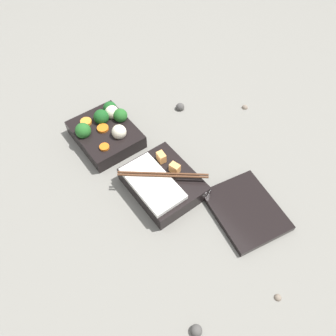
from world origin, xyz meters
TOP-DOWN VIEW (x-y plane):
  - ground_plane at (0.00, 0.00)m, footprint 3.00×3.00m
  - bento_tray_vegetable at (-0.10, -0.02)m, footprint 0.18×0.15m
  - bento_tray_rice at (0.12, 0.00)m, footprint 0.18×0.17m
  - bento_lid at (0.29, 0.12)m, footprint 0.20×0.17m
  - pebble_0 at (-0.07, 0.21)m, footprint 0.02×0.02m
  - pebble_1 at (0.04, 0.37)m, footprint 0.02×0.02m
  - pebble_2 at (0.46, 0.03)m, footprint 0.01×0.01m
  - pebble_3 at (0.41, -0.13)m, footprint 0.02×0.02m

SIDE VIEW (x-z plane):
  - ground_plane at x=0.00m, z-range 0.00..0.00m
  - pebble_2 at x=0.46m, z-range 0.00..0.01m
  - pebble_1 at x=0.04m, z-range 0.00..0.01m
  - pebble_3 at x=0.41m, z-range -0.01..0.02m
  - pebble_0 at x=-0.07m, z-range -0.01..0.02m
  - bento_lid at x=0.29m, z-range 0.00..0.01m
  - bento_tray_rice at x=0.12m, z-range -0.01..0.06m
  - bento_tray_vegetable at x=-0.10m, z-range -0.01..0.06m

